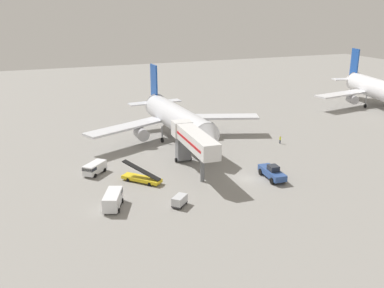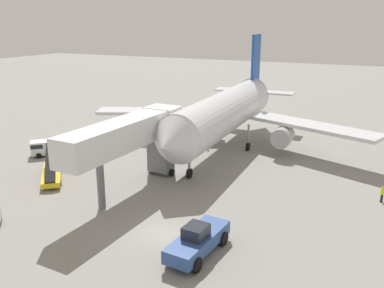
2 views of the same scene
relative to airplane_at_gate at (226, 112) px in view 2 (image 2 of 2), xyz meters
name	(u,v)px [view 2 (image 2 of 2)]	position (x,y,z in m)	size (l,w,h in m)	color
ground_plane	(164,234)	(4.05, -24.29, -5.14)	(300.00, 300.00, 0.00)	gray
airplane_at_gate	(226,112)	(0.00, 0.00, 0.00)	(39.80, 36.17, 14.76)	silver
jet_bridge	(132,136)	(-3.31, -17.30, 0.61)	(4.01, 16.76, 7.68)	silver
pushback_tug	(198,240)	(7.83, -25.79, -4.01)	(2.91, 6.64, 2.47)	#2D4C8E
belt_loader_truck	(52,173)	(-13.03, -18.88, -4.37)	(6.04, 6.49, 3.28)	yellow
service_van_outer_right	(49,147)	(-19.66, -12.41, -4.01)	(4.69, 4.72, 1.97)	white
ground_crew_worker_foreground	(382,193)	(19.87, -9.71, -4.25)	(0.37, 0.37, 1.69)	#1E2333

